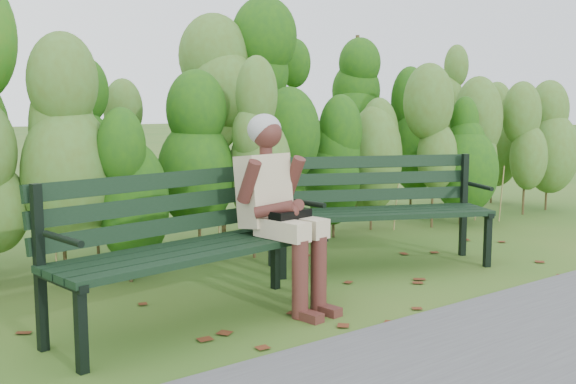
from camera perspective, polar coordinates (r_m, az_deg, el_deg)
ground at (r=5.42m, az=2.25°, el=-8.28°), size 80.00×80.00×0.00m
footpath at (r=4.06m, az=23.01°, el=-14.37°), size 60.00×2.50×0.01m
hedge_band at (r=6.76m, az=-7.78°, el=5.62°), size 11.04×1.67×2.42m
leaf_litter at (r=5.20m, az=1.99°, el=-8.92°), size 5.86×2.22×0.01m
bench_left at (r=4.61m, az=-8.64°, el=-3.57°), size 2.09×0.92×1.01m
bench_right at (r=6.21m, az=7.45°, el=-0.77°), size 2.07×1.40×0.99m
seated_woman at (r=4.85m, az=-0.88°, el=-0.49°), size 0.56×0.82×1.40m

